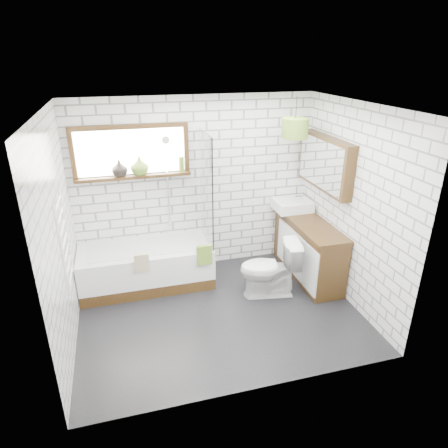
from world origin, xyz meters
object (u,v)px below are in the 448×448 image
object	(u,v)px
bathtub	(146,266)
pendant	(295,128)
basin	(292,205)
vanity	(308,249)
toilet	(269,269)

from	to	relation	value
bathtub	pendant	world-z (taller)	pendant
basin	vanity	bearing A→B (deg)	-83.16
bathtub	toilet	bearing A→B (deg)	-24.27
vanity	pendant	world-z (taller)	pendant
vanity	pendant	size ratio (longest dim) A/B	4.25
pendant	bathtub	bearing A→B (deg)	175.94
bathtub	pendant	distance (m)	2.72
bathtub	toilet	size ratio (longest dim) A/B	2.28
basin	pendant	distance (m)	1.23
toilet	basin	bearing A→B (deg)	151.40
bathtub	vanity	size ratio (longest dim) A/B	1.21
bathtub	basin	size ratio (longest dim) A/B	3.41
vanity	basin	bearing A→B (deg)	96.84
pendant	basin	bearing A→B (deg)	58.67
basin	toilet	distance (m)	1.20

